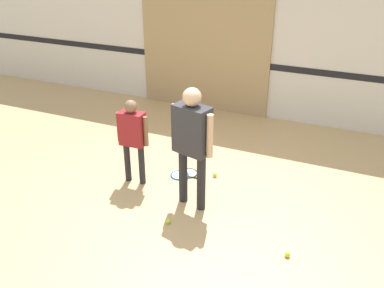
{
  "coord_description": "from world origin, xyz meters",
  "views": [
    {
      "loc": [
        2.04,
        -4.4,
        3.34
      ],
      "look_at": [
        0.11,
        0.02,
        0.91
      ],
      "focal_mm": 40.0,
      "sensor_mm": 36.0,
      "label": 1
    }
  ],
  "objects": [
    {
      "name": "ground_plane",
      "position": [
        0.0,
        0.0,
        0.0
      ],
      "size": [
        16.0,
        16.0,
        0.0
      ],
      "primitive_type": "plane",
      "color": "tan"
    },
    {
      "name": "wall_back",
      "position": [
        0.0,
        3.41,
        1.6
      ],
      "size": [
        16.0,
        0.07,
        3.2
      ],
      "color": "silver",
      "rests_on": "ground_plane"
    },
    {
      "name": "wall_panel",
      "position": [
        -1.08,
        3.35,
        1.16
      ],
      "size": [
        2.67,
        0.05,
        2.32
      ],
      "color": "tan",
      "rests_on": "ground_plane"
    },
    {
      "name": "person_instructor",
      "position": [
        0.11,
        0.02,
        1.03
      ],
      "size": [
        0.61,
        0.36,
        1.66
      ],
      "rotation": [
        0.0,
        0.0,
        -0.25
      ],
      "color": "#232328",
      "rests_on": "ground_plane"
    },
    {
      "name": "person_student_left",
      "position": [
        -0.88,
        0.23,
        0.79
      ],
      "size": [
        0.49,
        0.21,
        1.28
      ],
      "rotation": [
        0.0,
        0.0,
        0.05
      ],
      "color": "#232328",
      "rests_on": "ground_plane"
    },
    {
      "name": "racket_spare_on_floor",
      "position": [
        -0.25,
        0.73,
        0.01
      ],
      "size": [
        0.36,
        0.5,
        0.03
      ],
      "rotation": [
        0.0,
        0.0,
        5.01
      ],
      "color": "#28282D",
      "rests_on": "ground_plane"
    },
    {
      "name": "racket_second_spare",
      "position": [
        -0.34,
        0.64,
        0.01
      ],
      "size": [
        0.49,
        0.31,
        0.03
      ],
      "rotation": [
        0.0,
        0.0,
        0.09
      ],
      "color": "blue",
      "rests_on": "ground_plane"
    },
    {
      "name": "tennis_ball_near_instructor",
      "position": [
        0.01,
        -0.49,
        0.03
      ],
      "size": [
        0.07,
        0.07,
        0.07
      ],
      "primitive_type": "sphere",
      "color": "#CCE038",
      "rests_on": "ground_plane"
    },
    {
      "name": "tennis_ball_by_spare_racket",
      "position": [
        -0.16,
        0.99,
        0.03
      ],
      "size": [
        0.07,
        0.07,
        0.07
      ],
      "primitive_type": "sphere",
      "color": "#CCE038",
      "rests_on": "ground_plane"
    },
    {
      "name": "tennis_ball_stray_left",
      "position": [
        1.53,
        -0.5,
        0.03
      ],
      "size": [
        0.07,
        0.07,
        0.07
      ],
      "primitive_type": "sphere",
      "color": "#CCE038",
      "rests_on": "ground_plane"
    },
    {
      "name": "tennis_ball_stray_right",
      "position": [
        0.15,
        0.82,
        0.03
      ],
      "size": [
        0.07,
        0.07,
        0.07
      ],
      "primitive_type": "sphere",
      "color": "#CCE038",
      "rests_on": "ground_plane"
    }
  ]
}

